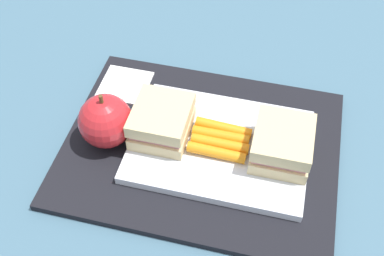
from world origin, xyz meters
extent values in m
plane|color=#42667A|center=(0.00, 0.00, 0.00)|extent=(2.40, 2.40, 0.00)
cube|color=black|center=(0.00, 0.00, 0.01)|extent=(0.36, 0.28, 0.01)
cube|color=white|center=(-0.03, 0.00, 0.02)|extent=(0.23, 0.17, 0.01)
cube|color=#DBC189|center=(-0.10, 0.00, 0.03)|extent=(0.07, 0.08, 0.02)
cube|color=pink|center=(-0.10, 0.00, 0.04)|extent=(0.07, 0.07, 0.01)
cube|color=#DBC189|center=(-0.10, 0.00, 0.06)|extent=(0.07, 0.08, 0.02)
cube|color=#DBC189|center=(0.05, 0.00, 0.03)|extent=(0.07, 0.08, 0.02)
cube|color=pink|center=(0.05, 0.00, 0.04)|extent=(0.07, 0.07, 0.01)
cube|color=#DBC189|center=(0.05, 0.00, 0.06)|extent=(0.07, 0.08, 0.02)
cylinder|color=orange|center=(-0.03, -0.02, 0.03)|extent=(0.08, 0.01, 0.02)
cylinder|color=orange|center=(-0.02, -0.01, 0.03)|extent=(0.08, 0.01, 0.01)
cylinder|color=orange|center=(-0.03, 0.01, 0.03)|extent=(0.08, 0.01, 0.02)
cylinder|color=orange|center=(-0.02, 0.02, 0.03)|extent=(0.08, 0.01, 0.02)
sphere|color=red|center=(0.12, 0.02, 0.05)|extent=(0.07, 0.07, 0.07)
cylinder|color=brown|center=(0.12, 0.02, 0.09)|extent=(0.01, 0.00, 0.01)
cube|color=white|center=(0.14, -0.08, 0.01)|extent=(0.07, 0.07, 0.00)
camera|label=1|loc=(-0.08, 0.39, 0.51)|focal=45.00mm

